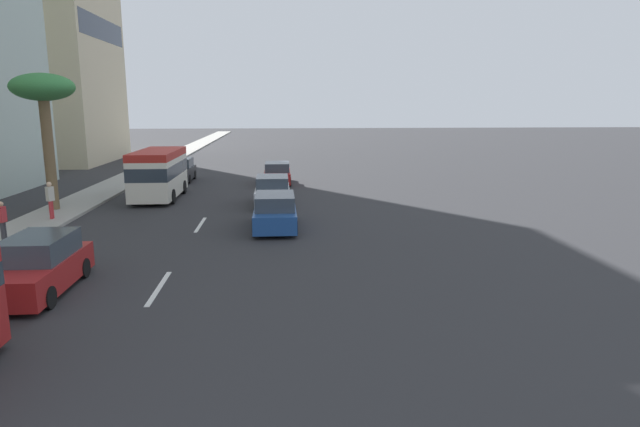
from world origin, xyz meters
The scene contains 13 objects.
ground_plane centered at (31.50, 0.00, 0.00)m, with size 198.00×198.00×0.00m, color #2D2D30.
sidewalk_right centered at (31.50, 7.64, 0.07)m, with size 162.00×2.71×0.15m, color #9E9B93.
lane_stripe_mid centered at (13.61, 0.00, 0.01)m, with size 3.20×0.16×0.01m, color silver.
lane_stripe_far centered at (22.57, 0.00, 0.01)m, with size 3.20×0.16×0.01m, color silver.
car_lead centered at (37.68, 3.54, 0.79)m, with size 4.03×1.81×1.69m.
car_second centered at (35.72, -3.58, 0.74)m, with size 4.23×1.90×1.55m.
car_third centered at (27.37, -3.34, 0.79)m, with size 4.37×1.95×1.67m.
minibus_fourth centered at (30.08, 3.44, 1.59)m, with size 6.38×2.41×2.90m.
car_sixth centered at (21.58, -3.52, 0.76)m, with size 4.69×1.94×1.61m.
car_seventh centered at (13.53, 3.46, 0.80)m, with size 4.44×1.85×1.70m.
pedestrian_near_lamp centered at (23.80, 7.22, 1.15)m, with size 0.39×0.35×1.79m.
pedestrian_mid_block centered at (19.39, 7.31, 1.04)m, with size 0.35×0.26×1.63m.
palm_tree centered at (26.37, 8.13, 6.05)m, with size 3.09×3.09×6.97m.
Camera 1 is at (-2.49, -3.76, 5.52)m, focal length 30.24 mm.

